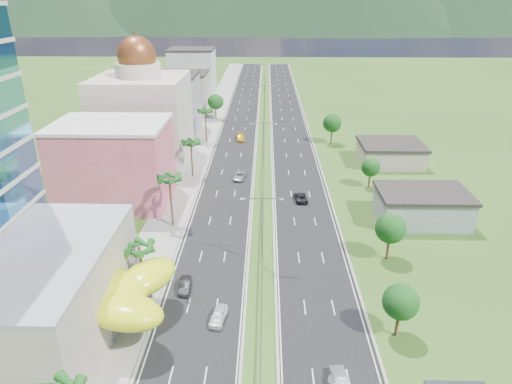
{
  "coord_description": "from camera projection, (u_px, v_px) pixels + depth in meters",
  "views": [
    {
      "loc": [
        0.45,
        -47.87,
        37.04
      ],
      "look_at": [
        -1.06,
        20.88,
        7.0
      ],
      "focal_mm": 32.0,
      "sensor_mm": 36.0,
      "label": 1
    }
  ],
  "objects": [
    {
      "name": "palm_tree_e",
      "position": [
        205.0,
        112.0,
        119.81
      ],
      "size": [
        3.6,
        3.6,
        9.4
      ],
      "color": "#47301C",
      "rests_on": "ground"
    },
    {
      "name": "car_silver_mid_left",
      "position": [
        239.0,
        176.0,
        98.67
      ],
      "size": [
        2.97,
        5.16,
        1.36
      ],
      "primitive_type": "imported",
      "rotation": [
        0.0,
        0.0,
        -0.15
      ],
      "color": "#93959A",
      "rests_on": "road_left"
    },
    {
      "name": "domed_building",
      "position": [
        143.0,
        115.0,
        105.1
      ],
      "size": [
        20.0,
        20.0,
        28.7
      ],
      "color": "beige",
      "rests_on": "ground"
    },
    {
      "name": "car_silver_right",
      "position": [
        340.0,
        380.0,
        46.61
      ],
      "size": [
        1.81,
        4.34,
        1.4
      ],
      "primitive_type": "imported",
      "rotation": [
        0.0,
        0.0,
        3.22
      ],
      "color": "#AFB3B8",
      "rests_on": "road_right"
    },
    {
      "name": "midrise_white",
      "position": [
        193.0,
        75.0,
        170.15
      ],
      "size": [
        16.0,
        15.0,
        18.0
      ],
      "primitive_type": "cube",
      "color": "silver",
      "rests_on": "ground"
    },
    {
      "name": "median_guardrail",
      "position": [
        264.0,
        139.0,
        124.4
      ],
      "size": [
        0.1,
        216.06,
        0.76
      ],
      "color": "gray",
      "rests_on": "ground"
    },
    {
      "name": "leafy_tree_lfar",
      "position": [
        215.0,
        102.0,
        143.8
      ],
      "size": [
        4.9,
        4.9,
        8.05
      ],
      "color": "#47301C",
      "rests_on": "ground"
    },
    {
      "name": "road_right",
      "position": [
        289.0,
        124.0,
        140.99
      ],
      "size": [
        11.0,
        260.0,
        0.04
      ],
      "primitive_type": "cube",
      "color": "black",
      "rests_on": "ground"
    },
    {
      "name": "car_dark_left",
      "position": [
        185.0,
        285.0,
        61.8
      ],
      "size": [
        1.7,
        4.25,
        1.37
      ],
      "primitive_type": "imported",
      "rotation": [
        0.0,
        0.0,
        0.06
      ],
      "color": "black",
      "rests_on": "road_left"
    },
    {
      "name": "leafy_tree_rb",
      "position": [
        390.0,
        229.0,
        67.23
      ],
      "size": [
        4.55,
        4.55,
        7.47
      ],
      "color": "#47301C",
      "rests_on": "ground"
    },
    {
      "name": "palm_tree_c",
      "position": [
        169.0,
        180.0,
        75.75
      ],
      "size": [
        3.6,
        3.6,
        9.6
      ],
      "color": "#47301C",
      "rests_on": "ground"
    },
    {
      "name": "car_white_near_left",
      "position": [
        218.0,
        316.0,
        55.86
      ],
      "size": [
        2.33,
        4.38,
        1.42
      ],
      "primitive_type": "imported",
      "rotation": [
        0.0,
        0.0,
        -0.16
      ],
      "color": "white",
      "rests_on": "road_left"
    },
    {
      "name": "car_yellow_far_left",
      "position": [
        241.0,
        137.0,
        124.86
      ],
      "size": [
        2.76,
        5.64,
        1.58
      ],
      "primitive_type": "imported",
      "rotation": [
        0.0,
        0.0,
        0.1
      ],
      "color": "gold",
      "rests_on": "road_left"
    },
    {
      "name": "shed_near",
      "position": [
        422.0,
        208.0,
        80.03
      ],
      "size": [
        15.0,
        10.0,
        5.0
      ],
      "primitive_type": "cube",
      "color": "gray",
      "rests_on": "ground"
    },
    {
      "name": "car_dark_far_right",
      "position": [
        301.0,
        197.0,
        88.44
      ],
      "size": [
        2.68,
        5.03,
        1.35
      ],
      "primitive_type": "imported",
      "rotation": [
        0.0,
        0.0,
        3.24
      ],
      "color": "black",
      "rests_on": "road_right"
    },
    {
      "name": "motorcycle",
      "position": [
        188.0,
        296.0,
        59.55
      ],
      "size": [
        0.95,
        2.2,
        1.36
      ],
      "primitive_type": "imported",
      "rotation": [
        0.0,
        0.0,
        0.15
      ],
      "color": "black",
      "rests_on": "road_left"
    },
    {
      "name": "leafy_tree_rd",
      "position": [
        332.0,
        123.0,
        120.23
      ],
      "size": [
        4.9,
        4.9,
        8.05
      ],
      "color": "#47301C",
      "rests_on": "ground"
    },
    {
      "name": "palm_tree_d",
      "position": [
        191.0,
        144.0,
        97.21
      ],
      "size": [
        3.6,
        3.6,
        8.6
      ],
      "color": "#47301C",
      "rests_on": "ground"
    },
    {
      "name": "midrise_beige",
      "position": [
        183.0,
        94.0,
        150.08
      ],
      "size": [
        16.0,
        15.0,
        13.0
      ],
      "primitive_type": "cube",
      "color": "#B8A998",
      "rests_on": "ground"
    },
    {
      "name": "shed_far",
      "position": [
        391.0,
        154.0,
        107.59
      ],
      "size": [
        14.0,
        12.0,
        4.4
      ],
      "primitive_type": "cube",
      "color": "#B8A998",
      "rests_on": "ground"
    },
    {
      "name": "ground",
      "position": [
        261.0,
        307.0,
        58.69
      ],
      "size": [
        500.0,
        500.0,
        0.0
      ],
      "primitive_type": "plane",
      "color": "#2D5119",
      "rests_on": "ground"
    },
    {
      "name": "streetlight_median_c",
      "position": [
        264.0,
        141.0,
        101.8
      ],
      "size": [
        6.04,
        0.25,
        11.0
      ],
      "color": "gray",
      "rests_on": "ground"
    },
    {
      "name": "palm_tree_b",
      "position": [
        139.0,
        250.0,
        58.01
      ],
      "size": [
        3.6,
        3.6,
        8.1
      ],
      "color": "#47301C",
      "rests_on": "ground"
    },
    {
      "name": "mountain_ridge",
      "position": [
        324.0,
        32.0,
        469.76
      ],
      "size": [
        860.0,
        140.0,
        90.0
      ],
      "primitive_type": null,
      "color": "black",
      "rests_on": "ground"
    },
    {
      "name": "leafy_tree_rc",
      "position": [
        371.0,
        167.0,
        93.14
      ],
      "size": [
        3.85,
        3.85,
        6.33
      ],
      "color": "#47301C",
      "rests_on": "ground"
    },
    {
      "name": "midrise_grey",
      "position": [
        169.0,
        105.0,
        129.32
      ],
      "size": [
        16.0,
        15.0,
        16.0
      ],
      "primitive_type": "cube",
      "color": "gray",
      "rests_on": "ground"
    },
    {
      "name": "streetlight_median_b",
      "position": [
        262.0,
        224.0,
        65.15
      ],
      "size": [
        6.04,
        0.25,
        11.0
      ],
      "color": "gray",
      "rests_on": "ground"
    },
    {
      "name": "pink_shophouse",
      "position": [
        114.0,
        165.0,
        85.57
      ],
      "size": [
        20.0,
        15.0,
        15.0
      ],
      "primitive_type": "cube",
      "color": "#D1566A",
      "rests_on": "ground"
    },
    {
      "name": "leafy_tree_ra",
      "position": [
        401.0,
        302.0,
        51.87
      ],
      "size": [
        4.2,
        4.2,
        6.9
      ],
      "color": "#47301C",
      "rests_on": "ground"
    },
    {
      "name": "road_left",
      "position": [
        240.0,
        123.0,
        141.29
      ],
      "size": [
        11.0,
        260.0,
        0.04
      ],
      "primitive_type": "cube",
      "color": "black",
      "rests_on": "ground"
    },
    {
      "name": "streetlight_median_e",
      "position": [
        265.0,
        75.0,
        184.25
      ],
      "size": [
        6.04,
        0.25,
        11.0
      ],
      "color": "gray",
      "rests_on": "ground"
    },
    {
      "name": "sidewalk_left",
      "position": [
        210.0,
        123.0,
        141.46
      ],
      "size": [
        7.0,
        260.0,
        0.12
      ],
      "primitive_type": "cube",
      "color": "gray",
      "rests_on": "ground"
    },
    {
      "name": "lime_canopy",
      "position": [
        90.0,
        291.0,
        53.43
      ],
      "size": [
        18.0,
        15.0,
        7.4
      ],
      "color": "#D3E115",
      "rests_on": "ground"
    },
    {
      "name": "streetlight_median_d",
      "position": [
        265.0,
        98.0,
        143.02
      ],
      "size": [
        6.04,
        0.25,
        11.0
      ],
      "color": "gray",
      "rests_on": "ground"
    }
  ]
}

